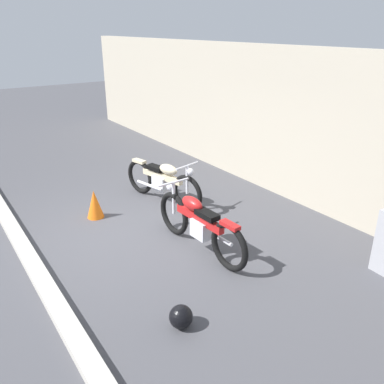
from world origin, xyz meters
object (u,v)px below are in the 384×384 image
helmet (181,317)px  motorcycle_cream (163,181)px  motorcycle_red (199,223)px  traffic_cone (95,204)px

helmet → motorcycle_cream: size_ratio=0.14×
motorcycle_red → traffic_cone: bearing=21.4°
motorcycle_red → motorcycle_cream: 2.05m
traffic_cone → motorcycle_red: 2.31m
helmet → motorcycle_red: (-1.38, 1.24, 0.33)m
motorcycle_red → motorcycle_cream: bearing=-17.1°
helmet → motorcycle_cream: bearing=152.6°
motorcycle_cream → motorcycle_red: bearing=-27.5°
traffic_cone → motorcycle_red: bearing=24.2°
helmet → traffic_cone: traffic_cone is taller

